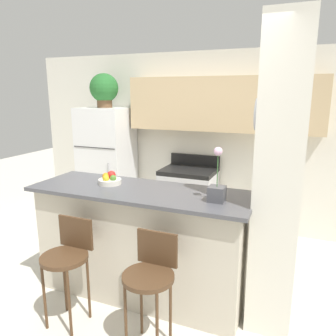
# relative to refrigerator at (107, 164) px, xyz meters

# --- Properties ---
(ground_plane) EXTENTS (14.00, 14.00, 0.00)m
(ground_plane) POSITION_rel_refrigerator_xyz_m (1.42, -1.65, -0.88)
(ground_plane) COLOR beige
(wall_back) EXTENTS (5.60, 0.38, 2.55)m
(wall_back) POSITION_rel_refrigerator_xyz_m (1.55, 0.31, 0.63)
(wall_back) COLOR silver
(wall_back) RESTS_ON ground_plane
(pillar_right) EXTENTS (0.38, 0.32, 2.55)m
(pillar_right) POSITION_rel_refrigerator_xyz_m (2.65, -1.65, 0.40)
(pillar_right) COLOR silver
(pillar_right) RESTS_ON ground_plane
(counter_bar) EXTENTS (2.12, 0.73, 1.09)m
(counter_bar) POSITION_rel_refrigerator_xyz_m (1.42, -1.65, -0.33)
(counter_bar) COLOR beige
(counter_bar) RESTS_ON ground_plane
(refrigerator) EXTENTS (0.74, 0.68, 1.75)m
(refrigerator) POSITION_rel_refrigerator_xyz_m (0.00, 0.00, 0.00)
(refrigerator) COLOR white
(refrigerator) RESTS_ON ground_plane
(stove_range) EXTENTS (0.75, 0.62, 1.07)m
(stove_range) POSITION_rel_refrigerator_xyz_m (1.34, 0.04, -0.41)
(stove_range) COLOR silver
(stove_range) RESTS_ON ground_plane
(bar_stool_left) EXTENTS (0.40, 0.40, 0.92)m
(bar_stool_left) POSITION_rel_refrigerator_xyz_m (1.03, -2.25, -0.26)
(bar_stool_left) COLOR #4C331E
(bar_stool_left) RESTS_ON ground_plane
(bar_stool_right) EXTENTS (0.40, 0.40, 0.92)m
(bar_stool_right) POSITION_rel_refrigerator_xyz_m (1.81, -2.25, -0.26)
(bar_stool_right) COLOR #4C331E
(bar_stool_right) RESTS_ON ground_plane
(potted_plant_on_fridge) EXTENTS (0.43, 0.43, 0.50)m
(potted_plant_on_fridge) POSITION_rel_refrigerator_xyz_m (-0.00, 0.00, 1.15)
(potted_plant_on_fridge) COLOR brown
(potted_plant_on_fridge) RESTS_ON refrigerator
(orchid_vase) EXTENTS (0.13, 0.13, 0.46)m
(orchid_vase) POSITION_rel_refrigerator_xyz_m (2.17, -1.72, 0.33)
(orchid_vase) COLOR #4C4C51
(orchid_vase) RESTS_ON counter_bar
(fruit_bowl) EXTENTS (0.23, 0.23, 0.12)m
(fruit_bowl) POSITION_rel_refrigerator_xyz_m (1.06, -1.60, 0.26)
(fruit_bowl) COLOR silver
(fruit_bowl) RESTS_ON counter_bar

